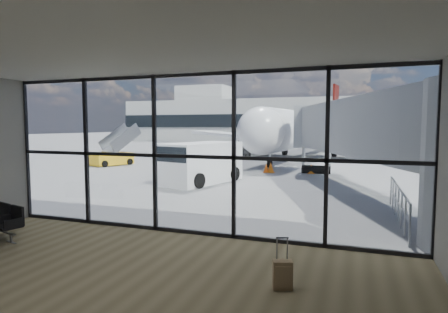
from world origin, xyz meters
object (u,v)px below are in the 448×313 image
Objects in this scene: belt_loader at (240,152)px; mobile_stairs at (112,157)px; service_van at (200,162)px; airliner at (311,130)px; suitcase at (283,274)px.

mobile_stairs is (-7.71, -9.08, 0.01)m from belt_loader.
belt_loader is (-2.36, 15.19, -0.49)m from service_van.
belt_loader is at bearing 113.74° from service_van.
belt_loader is at bearing 70.68° from mobile_stairs.
mobile_stairs is (-10.07, 6.11, -0.48)m from service_van.
airliner reaches higher than mobile_stairs.
service_van reaches higher than suitcase.
suitcase is at bearing -77.87° from airliner.
airliner reaches higher than belt_loader.
suitcase is 13.45m from service_van.
suitcase is 33.22m from airliner.
airliner is 8.68m from belt_loader.
belt_loader is 11.91m from mobile_stairs.
service_van is 1.32× the size of mobile_stairs.
belt_loader is (-9.01, 26.86, 0.32)m from suitcase.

